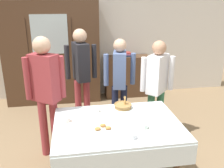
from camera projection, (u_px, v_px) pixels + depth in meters
name	position (u px, v px, depth m)	size (l,w,h in m)	color
ground_plane	(114.00, 163.00, 3.34)	(12.00, 12.00, 0.00)	#846B4C
back_wall	(94.00, 36.00, 5.36)	(6.40, 0.10, 2.70)	silver
dining_table	(118.00, 132.00, 2.92)	(1.49, 1.09, 0.73)	#4C3321
wall_cabinet	(52.00, 53.00, 5.05)	(1.92, 0.46, 2.10)	#4C3321
bookshelf_low	(127.00, 76.00, 5.54)	(0.98, 0.35, 0.92)	#4C3321
book_stack	(127.00, 54.00, 5.37)	(0.16, 0.22, 0.09)	#2D5184
tea_cup_mid_right	(96.00, 110.00, 3.17)	(0.13, 0.13, 0.06)	white
tea_cup_near_right	(144.00, 127.00, 2.77)	(0.13, 0.13, 0.06)	silver
tea_cup_center	(133.00, 137.00, 2.57)	(0.13, 0.13, 0.06)	white
tea_cup_mid_left	(67.00, 120.00, 2.92)	(0.13, 0.13, 0.06)	white
bread_basket	(123.00, 106.00, 3.30)	(0.24, 0.24, 0.16)	#9E7542
pastry_plate	(103.00, 129.00, 2.75)	(0.28, 0.28, 0.05)	white
spoon_back_edge	(178.00, 131.00, 2.74)	(0.12, 0.02, 0.01)	silver
spoon_far_left	(142.00, 114.00, 3.13)	(0.12, 0.02, 0.01)	silver
spoon_far_right	(72.00, 112.00, 3.17)	(0.12, 0.02, 0.01)	silver
person_behind_table_left	(157.00, 81.00, 3.70)	(0.52, 0.40, 1.56)	#33704C
person_near_right_end	(45.00, 86.00, 3.22)	(0.52, 0.37, 1.69)	#933338
person_behind_table_right	(120.00, 77.00, 3.97)	(0.52, 0.39, 1.54)	#191E38
person_beside_shelf	(81.00, 69.00, 4.06)	(0.52, 0.40, 1.68)	#933338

